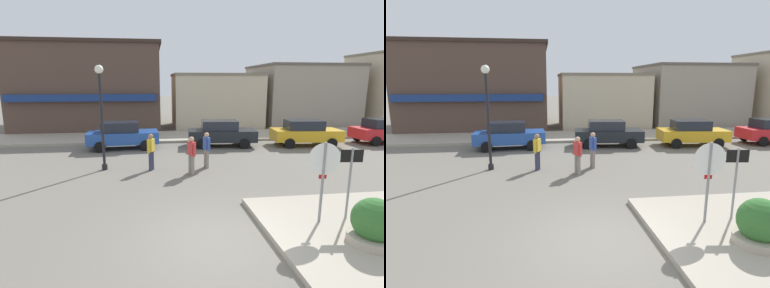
{
  "view_description": "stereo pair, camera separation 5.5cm",
  "coord_description": "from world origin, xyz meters",
  "views": [
    {
      "loc": [
        -1.44,
        -6.44,
        3.76
      ],
      "look_at": [
        0.0,
        4.5,
        1.5
      ],
      "focal_mm": 28.0,
      "sensor_mm": 36.0,
      "label": 1
    },
    {
      "loc": [
        -1.39,
        -6.45,
        3.76
      ],
      "look_at": [
        0.0,
        4.5,
        1.5
      ],
      "focal_mm": 28.0,
      "sensor_mm": 36.0,
      "label": 2
    }
  ],
  "objects": [
    {
      "name": "parked_car_third",
      "position": [
        7.71,
        10.42,
        0.81
      ],
      "size": [
        4.16,
        2.2,
        1.56
      ],
      "color": "gold",
      "rests_on": "ground"
    },
    {
      "name": "building_storefront_left_near",
      "position": [
        3.99,
        19.24,
        2.26
      ],
      "size": [
        7.4,
        5.31,
        4.51
      ],
      "color": "beige",
      "rests_on": "ground"
    },
    {
      "name": "parked_car_second",
      "position": [
        2.62,
        10.93,
        0.81
      ],
      "size": [
        4.15,
        2.18,
        1.56
      ],
      "color": "black",
      "rests_on": "ground"
    },
    {
      "name": "stop_sign",
      "position": [
        2.86,
        0.42,
        1.52
      ],
      "size": [
        0.82,
        0.12,
        2.3
      ],
      "color": "gray",
      "rests_on": "ground"
    },
    {
      "name": "pedestrian_kerb_side",
      "position": [
        0.91,
        6.42,
        0.87
      ],
      "size": [
        0.29,
        0.56,
        1.61
      ],
      "color": "gray",
      "rests_on": "ground"
    },
    {
      "name": "lamp_post",
      "position": [
        -3.6,
        6.68,
        2.96
      ],
      "size": [
        0.36,
        0.36,
        4.54
      ],
      "color": "black",
      "rests_on": "ground"
    },
    {
      "name": "one_way_sign",
      "position": [
        3.72,
        0.56,
        1.33
      ],
      "size": [
        0.6,
        0.09,
        2.1
      ],
      "color": "gray",
      "rests_on": "ground"
    },
    {
      "name": "pedestrian_crossing_far",
      "position": [
        -1.55,
        6.35,
        0.87
      ],
      "size": [
        0.34,
        0.54,
        1.61
      ],
      "color": "#2D334C",
      "rests_on": "ground"
    },
    {
      "name": "planter",
      "position": [
        3.48,
        -0.76,
        0.56
      ],
      "size": [
        1.1,
        1.1,
        1.23
      ],
      "color": "#ADA38E",
      "rests_on": "ground"
    },
    {
      "name": "building_storefront_left_mid",
      "position": [
        12.32,
        20.56,
        2.68
      ],
      "size": [
        8.37,
        7.65,
        5.35
      ],
      "color": "#9E9384",
      "rests_on": "ground"
    },
    {
      "name": "building_corner_shop",
      "position": [
        -6.41,
        21.09,
        3.42
      ],
      "size": [
        11.45,
        10.26,
        6.83
      ],
      "color": "brown",
      "rests_on": "ground"
    },
    {
      "name": "ground_plane",
      "position": [
        0.0,
        0.0,
        0.0
      ],
      "size": [
        160.0,
        160.0,
        0.0
      ],
      "primitive_type": "plane",
      "color": "#6B665B"
    },
    {
      "name": "pedestrian_crossing_near",
      "position": [
        0.11,
        5.46,
        0.87
      ],
      "size": [
        0.34,
        0.54,
        1.61
      ],
      "color": "gray",
      "rests_on": "ground"
    },
    {
      "name": "parked_car_nearest",
      "position": [
        -3.2,
        11.01,
        0.81
      ],
      "size": [
        4.09,
        2.05,
        1.56
      ],
      "color": "#234C9E",
      "rests_on": "ground"
    },
    {
      "name": "kerb_far",
      "position": [
        0.0,
        14.22,
        0.07
      ],
      "size": [
        80.0,
        4.0,
        0.15
      ],
      "primitive_type": "cube",
      "color": "#A89E8C",
      "rests_on": "ground"
    }
  ]
}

